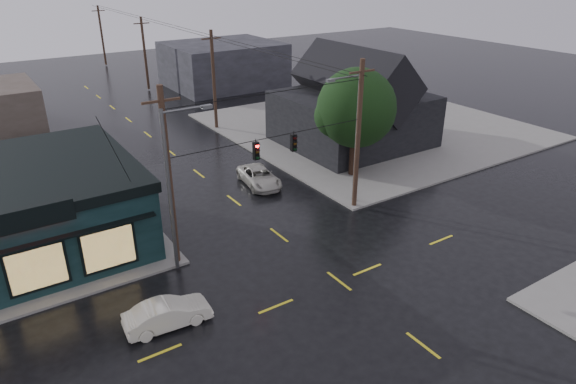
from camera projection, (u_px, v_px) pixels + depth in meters
ground_plane at (339, 281)px, 27.47m from camera, size 160.00×160.00×0.00m
sidewalk_ne at (370, 126)px, 52.63m from camera, size 28.00×28.00×0.15m
ne_building at (354, 96)px, 46.02m from camera, size 12.60×11.60×8.75m
corner_tree at (356, 108)px, 38.51m from camera, size 6.03×6.03×8.37m
utility_pole_nw at (178, 262)px, 29.15m from camera, size 2.00×0.32×10.15m
utility_pole_ne at (354, 207)px, 35.66m from camera, size 2.00×0.32×10.15m
utility_pole_far_a at (217, 129)px, 51.98m from camera, size 2.00×0.32×9.65m
utility_pole_far_b at (149, 90)px, 67.17m from camera, size 2.00×0.32×9.15m
utility_pole_far_c at (106, 66)px, 82.36m from camera, size 2.00×0.32×9.15m
span_signal_assembly at (275, 146)px, 30.08m from camera, size 13.00×0.48×1.23m
streetlight_nw at (178, 270)px, 28.47m from camera, size 5.40×0.30×9.15m
streetlight_ne at (353, 201)px, 36.44m from camera, size 5.40×0.30×9.15m
bg_building_east at (223, 64)px, 68.48m from camera, size 14.00×12.00×5.60m
sedan_cream at (168, 314)px, 23.88m from camera, size 4.12×1.69×1.33m
suv_silver at (259, 177)px, 38.82m from camera, size 2.82×5.00×1.32m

